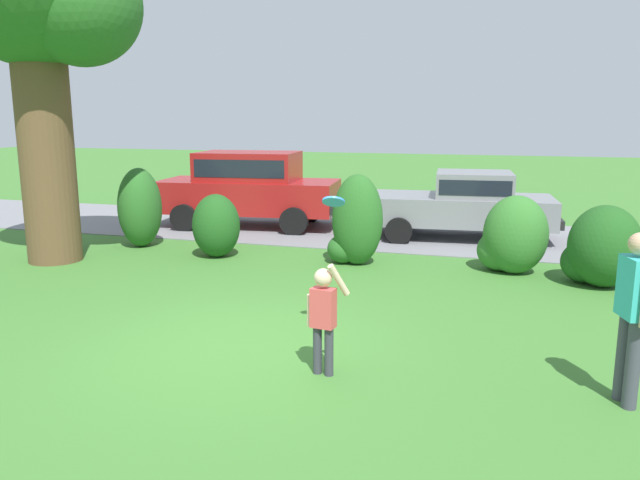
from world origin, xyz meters
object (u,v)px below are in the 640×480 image
Objects in this scene: oak_tree_large at (42,1)px; parked_suv at (249,185)px; child_thrower at (323,312)px; adult_onlooker at (633,309)px; frisbee at (334,201)px; parked_sedan at (463,203)px.

oak_tree_large reaches higher than parked_suv.
child_thrower is at bearing -62.08° from parked_suv.
parked_suv is (2.06, 4.55, -3.81)m from oak_tree_large.
parked_suv is 9.48m from child_thrower.
parked_suv is 11.13m from adult_onlooker.
frisbee reaches higher than child_thrower.
oak_tree_large is 8.62m from child_thrower.
adult_onlooker is (3.08, 0.18, 0.27)m from child_thrower.
oak_tree_large reaches higher than adult_onlooker.
adult_onlooker is (3.25, -0.84, -0.82)m from frisbee.
parked_suv reaches higher than frisbee.
child_thrower is at bearing -176.72° from adult_onlooker.
parked_sedan is 7.46m from frisbee.
oak_tree_large is 3.89× the size of adult_onlooker.
child_thrower is 3.10m from adult_onlooker.
parked_suv is at bearing 65.61° from oak_tree_large.
oak_tree_large is at bearing 156.09° from frisbee.
child_thrower is 4.40× the size of frisbee.
oak_tree_large is 6.28m from parked_suv.
parked_sedan reaches higher than child_thrower.
adult_onlooker is at bearing -14.48° from frisbee.
frisbee is 0.17× the size of adult_onlooker.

